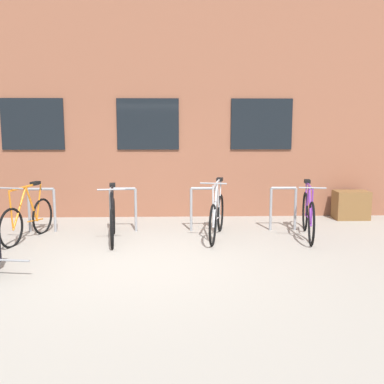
# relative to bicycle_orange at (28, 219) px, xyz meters

# --- Properties ---
(ground_plane) EXTENTS (42.00, 42.00, 0.00)m
(ground_plane) POSITION_rel_bicycle_orange_xyz_m (1.97, -1.33, -0.37)
(ground_plane) COLOR #9E998E
(storefront_building) EXTENTS (28.00, 6.88, 5.68)m
(storefront_building) POSITION_rel_bicycle_orange_xyz_m (1.97, 5.29, 2.47)
(storefront_building) COLOR brown
(storefront_building) RESTS_ON ground
(bike_rack) EXTENTS (6.52, 0.05, 0.83)m
(bike_rack) POSITION_rel_bicycle_orange_xyz_m (1.57, 0.57, 0.12)
(bike_rack) COLOR gray
(bike_rack) RESTS_ON ground
(bicycle_orange) EXTENTS (0.52, 1.59, 1.00)m
(bicycle_orange) POSITION_rel_bicycle_orange_xyz_m (0.00, 0.00, 0.00)
(bicycle_orange) COLOR black
(bicycle_orange) RESTS_ON ground
(bicycle_purple) EXTENTS (0.50, 1.80, 1.00)m
(bicycle_purple) POSITION_rel_bicycle_orange_xyz_m (4.90, 0.06, 0.03)
(bicycle_purple) COLOR black
(bicycle_purple) RESTS_ON ground
(bicycle_silver) EXTENTS (0.53, 1.73, 1.05)m
(bicycle_silver) POSITION_rel_bicycle_orange_xyz_m (3.28, 0.06, 0.02)
(bicycle_silver) COLOR black
(bicycle_silver) RESTS_ON ground
(bicycle_black) EXTENTS (0.44, 1.68, 0.98)m
(bicycle_black) POSITION_rel_bicycle_orange_xyz_m (1.47, -0.05, -0.00)
(bicycle_black) COLOR black
(bicycle_black) RESTS_ON ground
(planter_box) EXTENTS (0.70, 0.44, 0.60)m
(planter_box) POSITION_rel_bicycle_orange_xyz_m (6.25, 1.52, -0.07)
(planter_box) COLOR brown
(planter_box) RESTS_ON ground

